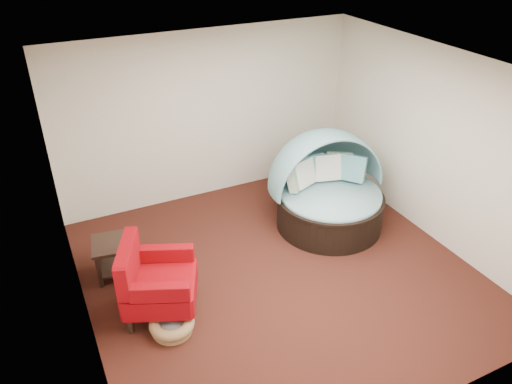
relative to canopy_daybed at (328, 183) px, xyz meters
name	(u,v)px	position (x,y,z in m)	size (l,w,h in m)	color
floor	(279,272)	(-1.26, -0.79, -0.70)	(5.00, 5.00, 0.00)	#401A12
wall_back	(208,116)	(-1.26, 1.71, 0.70)	(5.00, 5.00, 0.00)	beige
wall_front	(422,312)	(-1.26, -3.29, 0.70)	(5.00, 5.00, 0.00)	beige
wall_left	(72,234)	(-3.76, -0.79, 0.70)	(5.00, 5.00, 0.00)	beige
wall_right	(435,146)	(1.24, -0.79, 0.70)	(5.00, 5.00, 0.00)	beige
ceiling	(285,72)	(-1.26, -0.79, 2.10)	(5.00, 5.00, 0.00)	white
canopy_daybed	(328,183)	(0.00, 0.00, 0.00)	(1.87, 1.81, 1.51)	black
pet_basket	(172,325)	(-2.92, -1.20, -0.60)	(0.70, 0.70, 0.19)	brown
red_armchair	(154,281)	(-2.97, -0.78, -0.24)	(1.12, 1.12, 1.00)	black
side_table	(114,253)	(-3.26, 0.16, -0.36)	(0.63, 0.63, 0.52)	black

